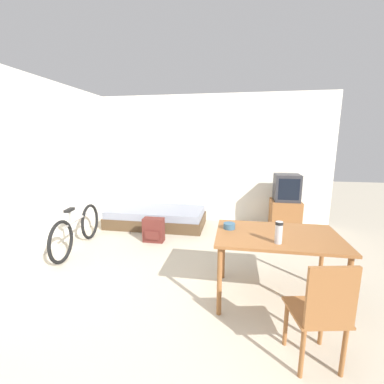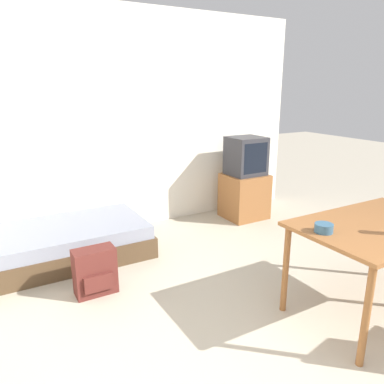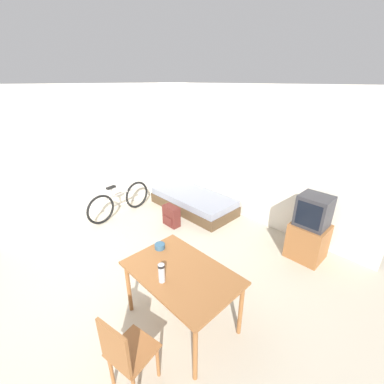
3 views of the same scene
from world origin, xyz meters
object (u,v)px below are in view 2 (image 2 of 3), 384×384
object	(u,v)px
dining_table	(379,234)
backpack	(95,272)
tv	(245,181)
daybed	(52,245)
mate_bowl	(324,228)

from	to	relation	value
dining_table	backpack	size ratio (longest dim) A/B	3.06
dining_table	backpack	bearing A→B (deg)	143.23
tv	daybed	bearing A→B (deg)	-177.54
tv	dining_table	size ratio (longest dim) A/B	0.87
daybed	tv	xyz separation A→B (m)	(2.59, 0.11, 0.34)
daybed	mate_bowl	xyz separation A→B (m)	(1.56, -2.14, 0.62)
tv	mate_bowl	world-z (taller)	tv
backpack	tv	bearing A→B (deg)	22.00
mate_bowl	backpack	bearing A→B (deg)	136.03
daybed	tv	bearing A→B (deg)	2.46
daybed	mate_bowl	bearing A→B (deg)	-53.95
daybed	tv	world-z (taller)	tv
dining_table	daybed	bearing A→B (deg)	132.87
tv	dining_table	distance (m)	2.41
daybed	dining_table	size ratio (longest dim) A/B	1.53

